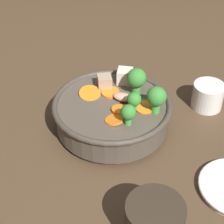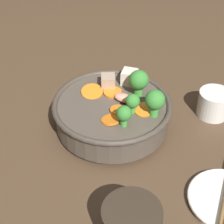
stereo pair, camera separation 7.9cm
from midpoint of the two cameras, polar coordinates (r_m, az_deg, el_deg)
name	(u,v)px [view 2 (the right image)]	position (r m, az deg, el deg)	size (l,w,h in m)	color
ground_plane	(112,127)	(0.82, 2.77, -2.43)	(3.00, 3.00, 0.00)	#4C3826
stirfry_bowl	(113,111)	(0.79, 3.04, 0.07)	(0.25, 0.25, 0.13)	#51473D
tea_cup	(214,103)	(0.88, 17.78, 1.16)	(0.07, 0.07, 0.06)	white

